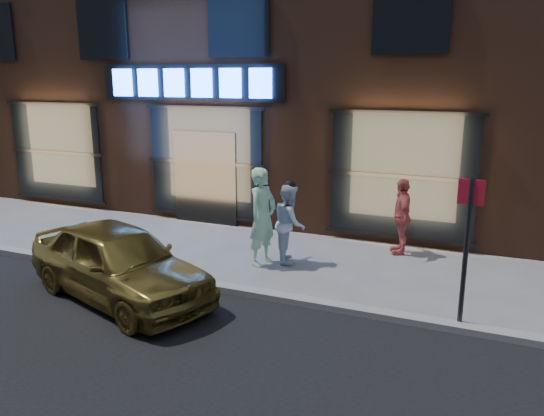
{
  "coord_description": "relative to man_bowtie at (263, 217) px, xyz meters",
  "views": [
    {
      "loc": [
        6.85,
        -7.86,
        3.75
      ],
      "look_at": [
        2.86,
        1.6,
        1.2
      ],
      "focal_mm": 35.0,
      "sensor_mm": 36.0,
      "label": 1
    }
  ],
  "objects": [
    {
      "name": "gold_sedan",
      "position": [
        -1.57,
        -2.55,
        -0.34
      ],
      "size": [
        4.18,
        2.71,
        1.32
      ],
      "primitive_type": "imported",
      "rotation": [
        0.0,
        0.0,
        1.25
      ],
      "color": "olive",
      "rests_on": "ground"
    },
    {
      "name": "man_bowtie",
      "position": [
        0.0,
        0.0,
        0.0
      ],
      "size": [
        0.64,
        0.82,
        2.0
      ],
      "primitive_type": "imported",
      "rotation": [
        0.0,
        0.0,
        1.33
      ],
      "color": "#C0FDCF",
      "rests_on": "ground"
    },
    {
      "name": "ground",
      "position": [
        -2.66,
        -1.58,
        -1.0
      ],
      "size": [
        90.0,
        90.0,
        0.0
      ],
      "primitive_type": "plane",
      "color": "slate",
      "rests_on": "ground"
    },
    {
      "name": "passerby",
      "position": [
        2.48,
        1.8,
        -0.17
      ],
      "size": [
        0.67,
        1.05,
        1.66
      ],
      "primitive_type": "imported",
      "rotation": [
        0.0,
        0.0,
        -1.27
      ],
      "color": "#CB5653",
      "rests_on": "ground"
    },
    {
      "name": "sign_post",
      "position": [
        3.94,
        -1.47,
        0.42
      ],
      "size": [
        0.37,
        0.07,
        2.34
      ],
      "rotation": [
        0.0,
        0.0,
        -0.11
      ],
      "color": "#262628",
      "rests_on": "ground"
    },
    {
      "name": "man_cap",
      "position": [
        0.43,
        0.4,
        -0.18
      ],
      "size": [
        0.89,
        0.98,
        1.64
      ],
      "primitive_type": "imported",
      "rotation": [
        0.0,
        0.0,
        1.98
      ],
      "color": "white",
      "rests_on": "ground"
    },
    {
      "name": "storefront_building",
      "position": [
        -2.66,
        6.41,
        4.15
      ],
      "size": [
        30.2,
        8.28,
        10.3
      ],
      "color": "#54301E",
      "rests_on": "ground"
    },
    {
      "name": "curb",
      "position": [
        -2.66,
        -1.58,
        -0.94
      ],
      "size": [
        60.0,
        0.25,
        0.12
      ],
      "primitive_type": "cube",
      "color": "gray",
      "rests_on": "ground"
    }
  ]
}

